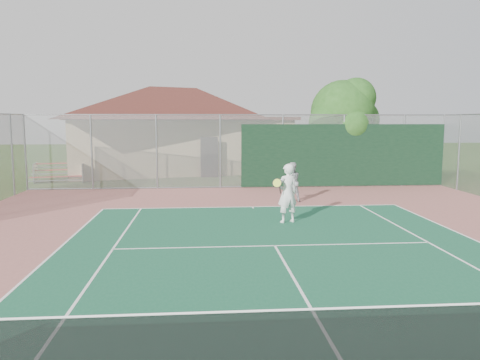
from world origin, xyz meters
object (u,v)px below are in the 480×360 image
Objects in this scene: tree at (344,114)px; player_white_front at (287,194)px; clubhouse at (174,121)px; player_grey_back at (291,183)px; bleachers at (59,172)px.

player_white_front is at bearing -116.27° from tree.
clubhouse is at bearing 141.73° from tree.
clubhouse is 10.42× the size of player_grey_back.
player_grey_back is at bearing -45.12° from bleachers.
bleachers is at bearing 173.91° from tree.
clubhouse is 17.36m from player_white_front.
bleachers is 0.53× the size of tree.
tree reaches higher than player_white_front.
clubhouse is 8.76× the size of player_white_front.
player_grey_back is (5.32, -12.87, -2.38)m from clubhouse.
player_grey_back is at bearing -123.83° from tree.
tree is at bearing -18.10° from bleachers.
tree is at bearing -135.15° from player_white_front.
player_white_front is (10.29, -11.02, 0.43)m from bleachers.
clubhouse is 8.51m from bleachers.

